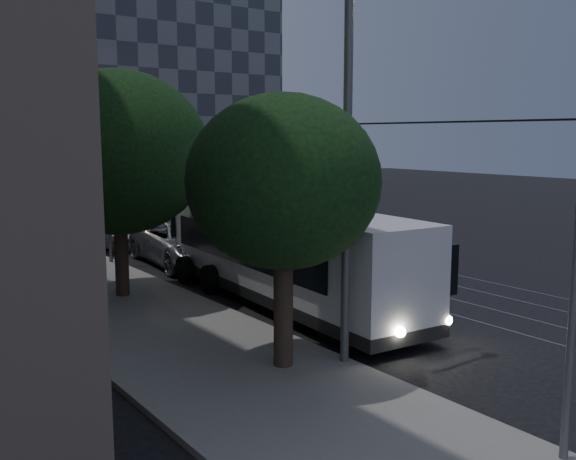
# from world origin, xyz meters

# --- Properties ---
(ground) EXTENTS (120.00, 120.00, 0.00)m
(ground) POSITION_xyz_m (0.00, 0.00, 0.00)
(ground) COLOR black
(ground) RESTS_ON ground
(tram_rails) EXTENTS (4.52, 90.00, 0.02)m
(tram_rails) POSITION_xyz_m (2.50, 20.00, 0.01)
(tram_rails) COLOR #97979F
(tram_rails) RESTS_ON ground
(overhead_wires) EXTENTS (2.23, 90.00, 6.00)m
(overhead_wires) POSITION_xyz_m (-4.97, 20.00, 3.47)
(overhead_wires) COLOR black
(overhead_wires) RESTS_ON ground
(building_distant_right) EXTENTS (22.00, 18.00, 24.00)m
(building_distant_right) POSITION_xyz_m (18.00, 55.00, 12.00)
(building_distant_right) COLOR #353944
(building_distant_right) RESTS_ON ground
(trolleybus) EXTENTS (3.37, 12.21, 5.63)m
(trolleybus) POSITION_xyz_m (-3.10, 1.04, 1.67)
(trolleybus) COLOR silver
(trolleybus) RESTS_ON ground
(pickup_silver) EXTENTS (3.58, 6.82, 1.83)m
(pickup_silver) POSITION_xyz_m (-2.70, 8.38, 0.91)
(pickup_silver) COLOR #A3A7AA
(pickup_silver) RESTS_ON ground
(car_white_a) EXTENTS (2.76, 4.41, 1.40)m
(car_white_a) POSITION_xyz_m (-3.84, 14.00, 0.70)
(car_white_a) COLOR silver
(car_white_a) RESTS_ON ground
(car_white_b) EXTENTS (3.74, 5.58, 1.50)m
(car_white_b) POSITION_xyz_m (-4.07, 19.50, 0.75)
(car_white_b) COLOR silver
(car_white_b) RESTS_ON ground
(car_white_c) EXTENTS (3.05, 4.51, 1.41)m
(car_white_c) POSITION_xyz_m (-4.30, 25.65, 0.70)
(car_white_c) COLOR #B6B6BA
(car_white_c) RESTS_ON ground
(car_white_d) EXTENTS (2.08, 4.50, 1.49)m
(car_white_d) POSITION_xyz_m (-3.08, 31.82, 0.75)
(car_white_d) COLOR #B4B3B8
(car_white_d) RESTS_ON ground
(tree_0) EXTENTS (4.28, 4.28, 6.24)m
(tree_0) POSITION_xyz_m (-6.50, -3.88, 4.29)
(tree_0) COLOR #32211B
(tree_0) RESTS_ON ground
(tree_1) EXTENTS (5.80, 5.80, 7.38)m
(tree_1) POSITION_xyz_m (-7.00, 4.44, 4.76)
(tree_1) COLOR #32211B
(tree_1) RESTS_ON ground
(tree_2) EXTENTS (3.99, 3.99, 5.96)m
(tree_2) POSITION_xyz_m (-6.50, 14.00, 4.14)
(tree_2) COLOR #32211B
(tree_2) RESTS_ON ground
(tree_3) EXTENTS (4.23, 4.23, 6.23)m
(tree_3) POSITION_xyz_m (-6.50, 17.74, 4.31)
(tree_3) COLOR #32211B
(tree_3) RESTS_ON ground
(streetlamp_near) EXTENTS (2.23, 0.44, 9.12)m
(streetlamp_near) POSITION_xyz_m (-4.80, -4.49, 5.54)
(streetlamp_near) COLOR #5B5B5D
(streetlamp_near) RESTS_ON ground
(streetlamp_far) EXTENTS (2.64, 0.44, 11.06)m
(streetlamp_far) POSITION_xyz_m (-4.77, 24.67, 6.60)
(streetlamp_far) COLOR #5B5B5D
(streetlamp_far) RESTS_ON ground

